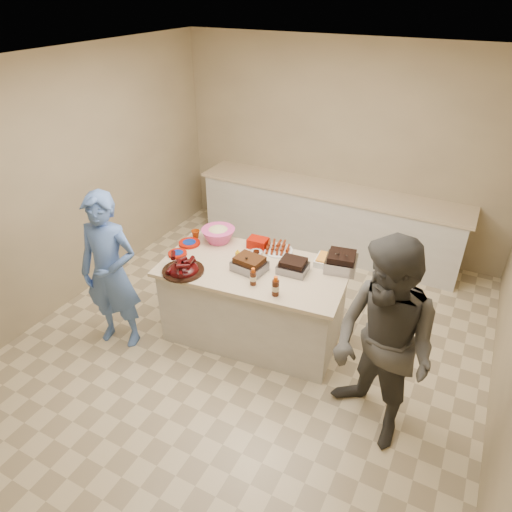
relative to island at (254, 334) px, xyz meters
The scene contains 20 objects.
room 0.12m from the island, 70.13° to the right, with size 4.50×5.00×2.70m, color tan, non-canonical shape.
back_counter 2.13m from the island, 88.86° to the left, with size 3.60×0.64×0.90m, color beige, non-canonical shape.
island is the anchor object (origin of this frame).
rib_platter 1.09m from the island, 146.05° to the right, with size 0.40×0.40×0.16m, color #3F0606, non-canonical shape.
pulled_pork_tray 0.86m from the island, 98.11° to the right, with size 0.31×0.23×0.09m, color #47230F.
brisket_tray 0.94m from the island, 15.60° to the left, with size 0.27×0.23×0.08m, color black.
roasting_pan 1.20m from the island, 25.22° to the left, with size 0.29×0.29×0.12m, color gray.
coleslaw_bowl 1.07m from the island, 153.46° to the left, with size 0.36×0.36×0.24m, color #D24289, non-canonical shape.
sausage_plate 0.94m from the island, 78.38° to the left, with size 0.31×0.31×0.05m, color silver.
mac_cheese_dish 1.15m from the island, 30.55° to the left, with size 0.32×0.23×0.08m, color #FFA22C.
bbq_bottle_a 0.90m from the island, 63.30° to the right, with size 0.06×0.06×0.17m, color #3C1A0B.
bbq_bottle_b 0.99m from the island, 39.46° to the right, with size 0.06×0.06×0.19m, color #3C1A0B.
mustard_bottle 0.88m from the island, behind, with size 0.05×0.05×0.13m, color #EAA80D.
sauce_bowl 0.89m from the island, 111.09° to the left, with size 0.13×0.04×0.13m, color silver.
plate_stack_large 1.18m from the island, behind, with size 0.22×0.22×0.03m, color #981003.
plate_stack_small 1.18m from the island, 169.32° to the right, with size 0.19×0.19×0.03m, color #981003.
plastic_cup 1.22m from the island, 164.03° to the left, with size 0.09×0.09×0.09m, color #9D3A09.
basket_stack 0.94m from the island, 111.31° to the left, with size 0.20×0.15×0.10m, color #981003.
guest_blue 1.39m from the island, 150.40° to the right, with size 0.60×1.65×0.40m, color #5177C5.
guest_gray 1.52m from the island, 22.92° to the right, with size 0.87×1.80×0.68m, color #4F4E48.
Camera 1 is at (1.69, -3.18, 3.25)m, focal length 32.00 mm.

